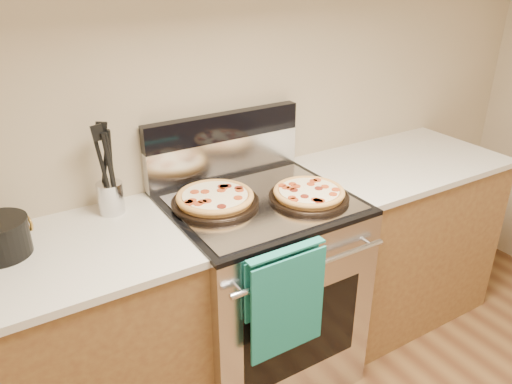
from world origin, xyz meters
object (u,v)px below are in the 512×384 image
pepperoni_pizza_front (309,194)px  utensil_crock (111,198)px  pepperoni_pizza_back (215,199)px  range_body (259,291)px  saucepan (0,239)px

pepperoni_pizza_front → utensil_crock: size_ratio=2.59×
pepperoni_pizza_back → pepperoni_pizza_front: pepperoni_pizza_back is taller
pepperoni_pizza_front → utensil_crock: 0.81m
pepperoni_pizza_front → pepperoni_pizza_back: bearing=155.9°
range_body → pepperoni_pizza_back: 0.53m
saucepan → pepperoni_pizza_back: bearing=-4.9°
pepperoni_pizza_front → saucepan: (-1.16, 0.23, 0.02)m
range_body → pepperoni_pizza_front: bearing=-30.2°
pepperoni_pizza_back → utensil_crock: (-0.38, 0.18, 0.02)m
pepperoni_pizza_front → utensil_crock: (-0.74, 0.34, 0.03)m
utensil_crock → pepperoni_pizza_back: bearing=-26.1°
pepperoni_pizza_back → saucepan: (-0.80, 0.07, 0.02)m
utensil_crock → pepperoni_pizza_front: bearing=-25.1°
pepperoni_pizza_back → pepperoni_pizza_front: 0.39m
pepperoni_pizza_back → pepperoni_pizza_front: bearing=-24.1°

